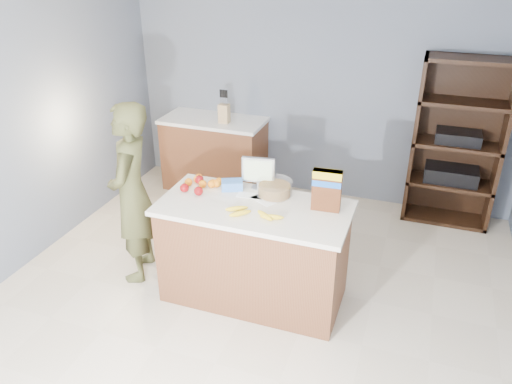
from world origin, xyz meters
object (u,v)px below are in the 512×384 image
(person, at_px, (132,194))
(cereal_box, at_px, (327,187))
(counter_peninsula, at_px, (254,256))
(shelving_unit, at_px, (456,146))
(tv, at_px, (258,171))

(person, height_order, cereal_box, person)
(counter_peninsula, height_order, person, person)
(counter_peninsula, distance_m, cereal_box, 0.89)
(shelving_unit, bearing_deg, person, -142.22)
(counter_peninsula, height_order, cereal_box, cereal_box)
(counter_peninsula, height_order, tv, tv)
(counter_peninsula, distance_m, shelving_unit, 2.61)
(shelving_unit, height_order, cereal_box, shelving_unit)
(tv, bearing_deg, person, -162.11)
(counter_peninsula, distance_m, tv, 0.72)
(person, bearing_deg, tv, 91.04)
(counter_peninsula, xyz_separation_m, shelving_unit, (1.55, 2.05, 0.45))
(counter_peninsula, xyz_separation_m, cereal_box, (0.56, 0.13, 0.68))
(shelving_unit, xyz_separation_m, tv, (-1.62, -1.73, 0.19))
(counter_peninsula, bearing_deg, shelving_unit, 52.89)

